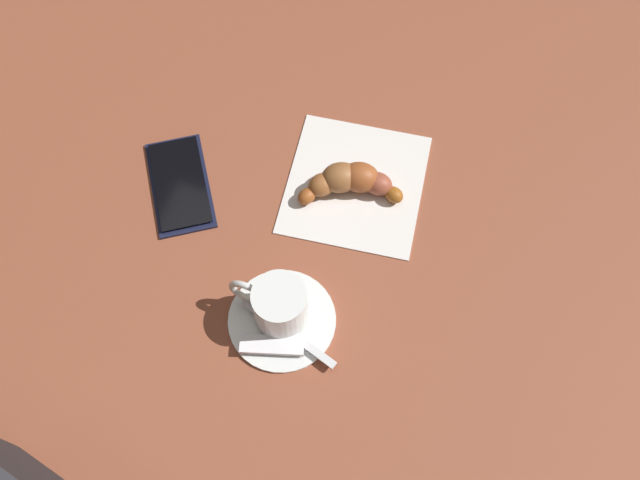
% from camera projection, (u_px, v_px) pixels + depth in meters
% --- Properties ---
extents(ground_plane, '(1.80, 1.80, 0.00)m').
position_uv_depth(ground_plane, '(331.00, 249.00, 0.83)').
color(ground_plane, brown).
extents(saucer, '(0.12, 0.12, 0.01)m').
position_uv_depth(saucer, '(282.00, 319.00, 0.78)').
color(saucer, white).
rests_on(saucer, ground).
extents(espresso_cup, '(0.06, 0.09, 0.06)m').
position_uv_depth(espresso_cup, '(278.00, 304.00, 0.75)').
color(espresso_cup, white).
rests_on(espresso_cup, saucer).
extents(teaspoon, '(0.06, 0.13, 0.01)m').
position_uv_depth(teaspoon, '(274.00, 319.00, 0.77)').
color(teaspoon, silver).
rests_on(teaspoon, saucer).
extents(sugar_packet, '(0.04, 0.07, 0.01)m').
position_uv_depth(sugar_packet, '(272.00, 345.00, 0.76)').
color(sugar_packet, white).
rests_on(sugar_packet, saucer).
extents(napkin, '(0.19, 0.18, 0.00)m').
position_uv_depth(napkin, '(354.00, 184.00, 0.86)').
color(napkin, silver).
rests_on(napkin, ground).
extents(croissant, '(0.08, 0.13, 0.04)m').
position_uv_depth(croissant, '(350.00, 181.00, 0.84)').
color(croissant, '#975119').
rests_on(croissant, napkin).
extents(cell_phone, '(0.15, 0.13, 0.01)m').
position_uv_depth(cell_phone, '(180.00, 184.00, 0.86)').
color(cell_phone, '#151932').
rests_on(cell_phone, ground).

